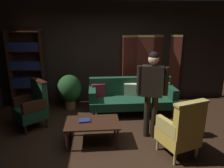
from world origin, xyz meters
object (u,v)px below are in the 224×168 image
coffee_table (92,124)px  standing_figure (152,87)px  bookshelf (28,67)px  armchair_wing_left (33,106)px  potted_plant (70,89)px  book_navy_cloth (84,121)px  folding_screen (151,67)px  velvet_couch (131,95)px  armchair_gilt_accent (181,130)px

coffee_table → standing_figure: 1.32m
bookshelf → armchair_wing_left: (0.45, -1.34, -0.59)m
armchair_wing_left → potted_plant: bearing=55.8°
bookshelf → armchair_wing_left: 1.53m
bookshelf → potted_plant: bearing=-17.5°
armchair_wing_left → potted_plant: armchair_wing_left is taller
coffee_table → book_navy_cloth: bearing=166.0°
folding_screen → bookshelf: bearing=-177.9°
coffee_table → folding_screen: bearing=52.5°
armchair_wing_left → potted_plant: (0.67, 0.98, 0.04)m
velvet_couch → armchair_wing_left: bearing=-165.1°
coffee_table → armchair_wing_left: size_ratio=0.96×
armchair_gilt_accent → standing_figure: size_ratio=0.61×
coffee_table → armchair_wing_left: 1.48m
bookshelf → potted_plant: size_ratio=2.22×
bookshelf → velvet_couch: bearing=-15.3°
standing_figure → book_navy_cloth: bearing=-176.1°
velvet_couch → armchair_gilt_accent: 1.97m
bookshelf → coffee_table: (1.72, -2.08, -0.70)m
armchair_wing_left → book_navy_cloth: size_ratio=4.87×
folding_screen → armchair_gilt_accent: bearing=-94.8°
bookshelf → standing_figure: size_ratio=1.20×
folding_screen → armchair_gilt_accent: size_ratio=1.83×
armchair_gilt_accent → armchair_wing_left: size_ratio=1.00×
folding_screen → velvet_couch: (-0.72, -0.87, -0.53)m
coffee_table → standing_figure: standing_figure is taller
coffee_table → potted_plant: bearing=109.2°
velvet_couch → standing_figure: 1.36m
armchair_gilt_accent → book_navy_cloth: size_ratio=4.87×
bookshelf → velvet_couch: (2.70, -0.74, -0.62)m
bookshelf → armchair_gilt_accent: size_ratio=1.97×
velvet_couch → standing_figure: standing_figure is taller
folding_screen → armchair_gilt_accent: 2.83m
armchair_wing_left → standing_figure: standing_figure is taller
bookshelf → velvet_couch: size_ratio=0.97×
folding_screen → bookshelf: 3.43m
potted_plant → folding_screen: bearing=11.8°
bookshelf → velvet_couch: bookshelf is taller
armchair_wing_left → standing_figure: (2.41, -0.62, 0.54)m
standing_figure → potted_plant: bearing=137.3°
velvet_couch → coffee_table: size_ratio=2.12×
bookshelf → standing_figure: bookshelf is taller
armchair_gilt_accent → coffee_table: bearing=159.0°
velvet_couch → armchair_gilt_accent: size_ratio=2.04×
coffee_table → armchair_wing_left: armchair_wing_left is taller
coffee_table → book_navy_cloth: (-0.15, 0.04, 0.06)m
coffee_table → armchair_gilt_accent: bearing=-21.0°
velvet_couch → bookshelf: bearing=164.7°
armchair_wing_left → book_navy_cloth: armchair_wing_left is taller
standing_figure → armchair_wing_left: bearing=165.5°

